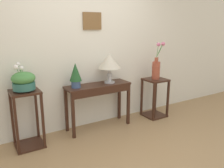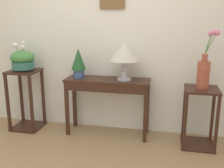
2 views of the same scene
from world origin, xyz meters
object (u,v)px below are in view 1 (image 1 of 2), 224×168
object	(u,v)px
console_table	(99,92)
pedestal_stand_right	(155,98)
planter_bowl_wide_left	(23,81)
flower_vase_tall_right	(156,67)
potted_plant_on_console	(76,74)
table_lamp	(109,62)
pedestal_stand_left	(27,119)

from	to	relation	value
console_table	pedestal_stand_right	bearing A→B (deg)	-3.76
planter_bowl_wide_left	flower_vase_tall_right	bearing A→B (deg)	-1.57
potted_plant_on_console	pedestal_stand_right	size ratio (longest dim) A/B	0.53
console_table	table_lamp	world-z (taller)	table_lamp
table_lamp	pedestal_stand_right	bearing A→B (deg)	-5.93
table_lamp	flower_vase_tall_right	world-z (taller)	flower_vase_tall_right
console_table	potted_plant_on_console	size ratio (longest dim) A/B	2.81
potted_plant_on_console	console_table	bearing A→B (deg)	-3.65
table_lamp	planter_bowl_wide_left	size ratio (longest dim) A/B	1.27
console_table	pedestal_stand_left	distance (m)	1.20
console_table	flower_vase_tall_right	distance (m)	1.23
planter_bowl_wide_left	pedestal_stand_right	distance (m)	2.44
planter_bowl_wide_left	pedestal_stand_right	size ratio (longest dim) A/B	0.52
planter_bowl_wide_left	console_table	bearing A→B (deg)	0.70
table_lamp	planter_bowl_wide_left	xyz separation A→B (m)	(-1.40, -0.04, -0.14)
table_lamp	planter_bowl_wide_left	bearing A→B (deg)	-178.52
console_table	table_lamp	xyz separation A→B (m)	(0.22, 0.02, 0.48)
console_table	table_lamp	size ratio (longest dim) A/B	2.24
table_lamp	pedestal_stand_left	size ratio (longest dim) A/B	0.58
potted_plant_on_console	pedestal_stand_left	size ratio (longest dim) A/B	0.46
table_lamp	flower_vase_tall_right	bearing A→B (deg)	-6.01
planter_bowl_wide_left	table_lamp	bearing A→B (deg)	1.48
potted_plant_on_console	flower_vase_tall_right	bearing A→B (deg)	-3.79
pedestal_stand_left	pedestal_stand_right	size ratio (longest dim) A/B	1.14
planter_bowl_wide_left	pedestal_stand_left	bearing A→B (deg)	-36.14
planter_bowl_wide_left	pedestal_stand_right	bearing A→B (deg)	-1.53
pedestal_stand_left	flower_vase_tall_right	size ratio (longest dim) A/B	1.23
potted_plant_on_console	planter_bowl_wide_left	distance (m)	0.79
planter_bowl_wide_left	flower_vase_tall_right	xyz separation A→B (m)	(2.36, -0.06, -0.02)
console_table	planter_bowl_wide_left	xyz separation A→B (m)	(-1.18, -0.01, 0.35)
console_table	pedestal_stand_right	xyz separation A→B (m)	(1.18, -0.08, -0.28)
console_table	flower_vase_tall_right	bearing A→B (deg)	-3.83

